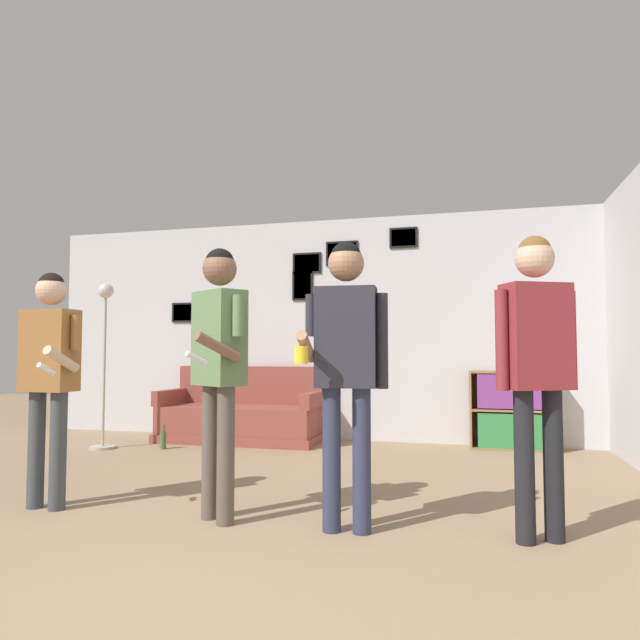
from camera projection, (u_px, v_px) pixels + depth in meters
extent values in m
plane|color=#937A5B|center=(128.00, 608.00, 2.36)|extent=(20.00, 20.00, 0.00)
cube|color=silver|center=(352.00, 328.00, 6.96)|extent=(8.08, 0.06, 2.70)
cube|color=black|center=(403.00, 238.00, 6.82)|extent=(0.33, 0.02, 0.25)
cube|color=beige|center=(403.00, 238.00, 6.81)|extent=(0.29, 0.01, 0.20)
cube|color=black|center=(307.00, 263.00, 7.11)|extent=(0.37, 0.02, 0.26)
cube|color=gray|center=(307.00, 263.00, 7.10)|extent=(0.32, 0.01, 0.21)
cube|color=black|center=(186.00, 312.00, 7.49)|extent=(0.41, 0.02, 0.26)
cube|color=gray|center=(186.00, 312.00, 7.49)|extent=(0.36, 0.01, 0.21)
cube|color=black|center=(302.00, 286.00, 7.11)|extent=(0.26, 0.02, 0.36)
cube|color=#B2B2BC|center=(302.00, 286.00, 7.10)|extent=(0.22, 0.01, 0.32)
cube|color=black|center=(342.00, 253.00, 7.00)|extent=(0.40, 0.02, 0.30)
cube|color=gray|center=(342.00, 253.00, 6.99)|extent=(0.36, 0.01, 0.26)
cube|color=brown|center=(240.00, 437.00, 6.75)|extent=(1.93, 0.80, 0.10)
cube|color=brown|center=(240.00, 419.00, 6.77)|extent=(1.87, 0.74, 0.32)
cube|color=brown|center=(250.00, 385.00, 7.11)|extent=(1.87, 0.14, 0.46)
cube|color=brown|center=(171.00, 397.00, 7.01)|extent=(0.12, 0.74, 0.18)
cube|color=brown|center=(313.00, 400.00, 6.55)|extent=(0.12, 0.74, 0.18)
cube|color=olive|center=(471.00, 409.00, 6.34)|extent=(0.02, 0.30, 0.85)
cube|color=olive|center=(557.00, 411.00, 6.12)|extent=(0.02, 0.30, 0.85)
cube|color=olive|center=(512.00, 409.00, 6.37)|extent=(0.92, 0.01, 0.85)
cube|color=olive|center=(514.00, 448.00, 6.21)|extent=(0.87, 0.30, 0.02)
cube|color=olive|center=(512.00, 372.00, 6.25)|extent=(0.87, 0.30, 0.02)
cube|color=olive|center=(513.00, 410.00, 6.23)|extent=(0.87, 0.30, 0.02)
cube|color=#338447|center=(513.00, 430.00, 6.21)|extent=(0.75, 0.26, 0.37)
cube|color=#7F3889|center=(513.00, 391.00, 6.23)|extent=(0.75, 0.26, 0.37)
cylinder|color=#ADA89E|center=(103.00, 447.00, 6.26)|extent=(0.28, 0.28, 0.03)
cylinder|color=#ADA89E|center=(104.00, 371.00, 6.30)|extent=(0.03, 0.03, 1.64)
sphere|color=silver|center=(106.00, 291.00, 6.35)|extent=(0.17, 0.17, 0.17)
cylinder|color=#3D4247|center=(36.00, 449.00, 3.91)|extent=(0.11, 0.11, 0.79)
cylinder|color=#3D4247|center=(58.00, 450.00, 3.86)|extent=(0.11, 0.11, 0.79)
cube|color=#936033|center=(50.00, 350.00, 3.92)|extent=(0.37, 0.21, 0.56)
sphere|color=#D1A889|center=(51.00, 290.00, 3.94)|extent=(0.20, 0.20, 0.20)
sphere|color=black|center=(51.00, 285.00, 3.94)|extent=(0.17, 0.17, 0.17)
cylinder|color=#936033|center=(76.00, 332.00, 3.86)|extent=(0.07, 0.07, 0.24)
cylinder|color=#D1A889|center=(62.00, 359.00, 3.73)|extent=(0.07, 0.29, 0.18)
cylinder|color=white|center=(46.00, 369.00, 3.60)|extent=(0.04, 0.14, 0.09)
cylinder|color=#936033|center=(24.00, 354.00, 3.98)|extent=(0.07, 0.07, 0.53)
cylinder|color=brown|center=(210.00, 451.00, 3.66)|extent=(0.11, 0.11, 0.85)
cylinder|color=brown|center=(226.00, 455.00, 3.53)|extent=(0.11, 0.11, 0.85)
cube|color=#5B7A4C|center=(219.00, 338.00, 3.63)|extent=(0.41, 0.36, 0.60)
sphere|color=brown|center=(220.00, 269.00, 3.66)|extent=(0.22, 0.22, 0.22)
sphere|color=black|center=(220.00, 263.00, 3.66)|extent=(0.19, 0.19, 0.19)
cylinder|color=#5B7A4C|center=(238.00, 316.00, 3.48)|extent=(0.07, 0.07, 0.25)
cylinder|color=brown|center=(218.00, 347.00, 3.38)|extent=(0.22, 0.29, 0.19)
cylinder|color=white|center=(197.00, 358.00, 3.28)|extent=(0.11, 0.14, 0.09)
cylinder|color=#5B7A4C|center=(202.00, 342.00, 3.79)|extent=(0.07, 0.07, 0.57)
cylinder|color=#2D334C|center=(332.00, 459.00, 3.39)|extent=(0.11, 0.11, 0.85)
cylinder|color=#2D334C|center=(362.00, 460.00, 3.36)|extent=(0.11, 0.11, 0.85)
cube|color=#282833|center=(346.00, 337.00, 3.42)|extent=(0.37, 0.23, 0.60)
sphere|color=#997051|center=(346.00, 263.00, 3.44)|extent=(0.22, 0.22, 0.22)
sphere|color=black|center=(346.00, 257.00, 3.45)|extent=(0.19, 0.19, 0.19)
cylinder|color=#282833|center=(382.00, 341.00, 3.38)|extent=(0.07, 0.07, 0.57)
cylinder|color=#282833|center=(311.00, 315.00, 3.47)|extent=(0.07, 0.07, 0.25)
cylinder|color=#997051|center=(306.00, 347.00, 3.32)|extent=(0.09, 0.31, 0.19)
cylinder|color=yellow|center=(301.00, 355.00, 3.17)|extent=(0.08, 0.08, 0.10)
cylinder|color=black|center=(524.00, 466.00, 3.18)|extent=(0.11, 0.11, 0.85)
cylinder|color=black|center=(553.00, 465.00, 3.22)|extent=(0.11, 0.11, 0.85)
cube|color=maroon|center=(536.00, 336.00, 3.24)|extent=(0.41, 0.34, 0.60)
sphere|color=#D1A889|center=(535.00, 259.00, 3.27)|extent=(0.22, 0.22, 0.22)
sphere|color=brown|center=(534.00, 252.00, 3.27)|extent=(0.19, 0.19, 0.19)
cylinder|color=maroon|center=(570.00, 340.00, 3.28)|extent=(0.07, 0.07, 0.57)
cylinder|color=maroon|center=(502.00, 340.00, 3.20)|extent=(0.07, 0.07, 0.57)
cylinder|color=#3D6638|center=(163.00, 441.00, 6.24)|extent=(0.07, 0.07, 0.18)
cylinder|color=#3D6638|center=(163.00, 428.00, 6.25)|extent=(0.03, 0.03, 0.08)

